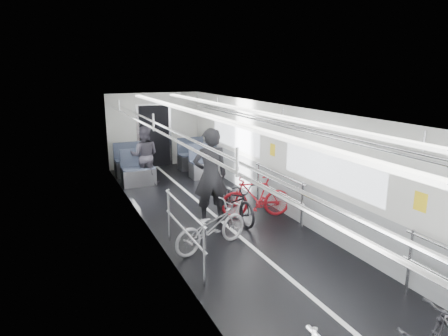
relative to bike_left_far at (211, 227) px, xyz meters
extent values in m
cube|color=black|center=(0.69, -0.47, -0.41)|extent=(3.00, 14.00, 0.01)
cube|color=white|center=(0.69, -0.47, 1.99)|extent=(3.00, 14.00, 0.02)
cube|color=silver|center=(-0.81, -0.47, 0.79)|extent=(0.02, 14.00, 2.40)
cube|color=silver|center=(2.19, -0.47, 0.79)|extent=(0.02, 14.00, 2.40)
cube|color=silver|center=(0.69, 6.53, 0.79)|extent=(3.00, 0.02, 2.40)
cube|color=white|center=(0.69, -0.47, -0.41)|extent=(0.08, 13.80, 0.01)
cube|color=gray|center=(-0.78, -0.47, 0.04)|extent=(0.01, 13.90, 0.90)
cube|color=gray|center=(2.16, -0.47, 0.04)|extent=(0.01, 13.90, 0.90)
cube|color=white|center=(-0.78, -0.47, 0.99)|extent=(0.01, 10.80, 0.75)
cube|color=white|center=(2.16, -0.47, 0.99)|extent=(0.01, 10.80, 0.75)
cube|color=white|center=(0.14, -0.47, 1.93)|extent=(0.14, 13.40, 0.05)
cube|color=white|center=(1.24, -0.47, 1.93)|extent=(0.14, 13.40, 0.05)
cube|color=black|center=(0.69, 6.47, 0.59)|extent=(0.95, 0.10, 2.00)
imported|color=#9C9BA0|center=(0.00, 0.00, 0.00)|extent=(1.66, 0.98, 0.82)
imported|color=maroon|center=(1.48, 1.04, 0.05)|extent=(1.60, 0.84, 0.93)
imported|color=black|center=(0.99, 1.11, 0.03)|extent=(0.69, 1.71, 0.88)
imported|color=black|center=(0.49, 1.21, 0.59)|extent=(0.78, 0.56, 2.00)
imported|color=#2D2A31|center=(-0.10, 4.57, 0.40)|extent=(0.95, 0.85, 1.63)
camera|label=1|loc=(-2.53, -6.17, 2.77)|focal=32.00mm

